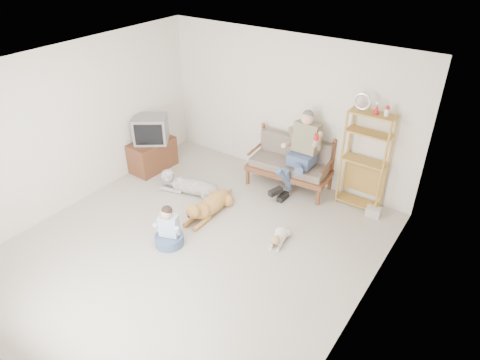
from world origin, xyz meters
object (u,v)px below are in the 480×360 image
Objects in this scene: etagere at (365,160)px; tv_stand at (152,155)px; golden_retriever at (208,206)px; loveseat at (291,162)px.

etagere reaches higher than tv_stand.
etagere is at bearing 19.04° from tv_stand.
golden_retriever is (-1.96, -1.73, -0.71)m from etagere.
etagere is 1.49× the size of golden_retriever.
tv_stand is 0.69× the size of golden_retriever.
etagere is 2.18× the size of tv_stand.
loveseat is at bearing 24.30° from tv_stand.
etagere is (1.29, 0.11, 0.39)m from loveseat.
loveseat is at bearing 66.57° from golden_retriever.
tv_stand is at bearing -163.35° from loveseat.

